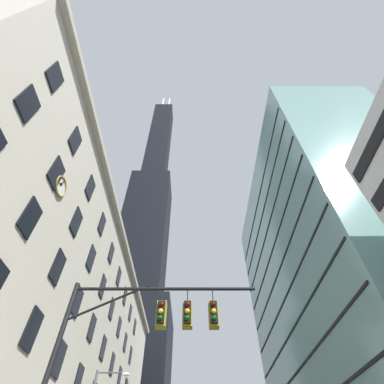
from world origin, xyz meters
TOP-DOWN VIEW (x-y plane):
  - station_building at (-19.09, 22.52)m, footprint 16.86×57.05m
  - dark_skyscraper at (-19.41, 73.59)m, footprint 23.53×23.53m
  - glass_office_midrise at (18.66, 28.22)m, footprint 15.42×38.91m
  - traffic_signal_mast at (-3.29, 2.37)m, footprint 7.90×0.63m

SIDE VIEW (x-z plane):
  - traffic_signal_mast at x=-3.29m, z-range 1.96..9.61m
  - station_building at x=-19.09m, z-range -0.02..25.79m
  - glass_office_midrise at x=18.66m, z-range 0.00..46.86m
  - dark_skyscraper at x=-19.41m, z-range -38.28..152.95m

